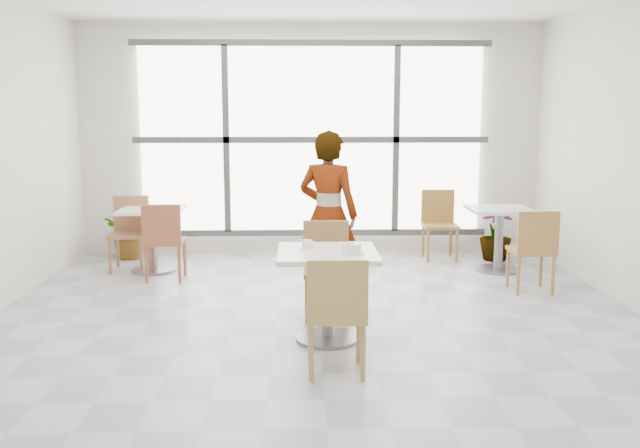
{
  "coord_description": "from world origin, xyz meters",
  "views": [
    {
      "loc": [
        -0.16,
        -5.6,
        1.86
      ],
      "look_at": [
        0.0,
        -0.3,
        1.0
      ],
      "focal_mm": 38.88,
      "sensor_mm": 36.0,
      "label": 1
    }
  ],
  "objects_px": {
    "chair_far": "(326,262)",
    "chair_near": "(337,308)",
    "bg_chair_right_near": "(534,246)",
    "bg_table_right": "(499,230)",
    "plant_left": "(131,230)",
    "oatmeal_bowl": "(351,248)",
    "coffee_cup": "(307,244)",
    "bg_chair_left_far": "(130,228)",
    "main_table": "(327,278)",
    "bg_chair_right_far": "(439,219)",
    "bg_chair_left_near": "(164,237)",
    "plant_right": "(496,233)",
    "person": "(328,214)",
    "bg_table_left": "(152,230)"
  },
  "relations": [
    {
      "from": "bg_chair_right_near",
      "to": "bg_chair_right_far",
      "type": "height_order",
      "value": "same"
    },
    {
      "from": "bg_chair_left_near",
      "to": "plant_left",
      "type": "xyz_separation_m",
      "value": [
        -0.66,
        1.26,
        -0.14
      ]
    },
    {
      "from": "bg_chair_left_near",
      "to": "bg_chair_right_near",
      "type": "xyz_separation_m",
      "value": [
        3.91,
        -0.63,
        0.0
      ]
    },
    {
      "from": "chair_far",
      "to": "chair_near",
      "type": "bearing_deg",
      "value": -89.48
    },
    {
      "from": "chair_far",
      "to": "bg_chair_right_near",
      "type": "distance_m",
      "value": 2.29
    },
    {
      "from": "bg_chair_left_far",
      "to": "chair_near",
      "type": "bearing_deg",
      "value": -56.85
    },
    {
      "from": "main_table",
      "to": "bg_chair_right_far",
      "type": "xyz_separation_m",
      "value": [
        1.56,
        3.21,
        -0.02
      ]
    },
    {
      "from": "bg_chair_left_near",
      "to": "bg_chair_right_near",
      "type": "bearing_deg",
      "value": 170.88
    },
    {
      "from": "plant_right",
      "to": "oatmeal_bowl",
      "type": "bearing_deg",
      "value": -123.23
    },
    {
      "from": "bg_chair_right_far",
      "to": "coffee_cup",
      "type": "bearing_deg",
      "value": -119.19
    },
    {
      "from": "chair_far",
      "to": "oatmeal_bowl",
      "type": "relative_size",
      "value": 4.14
    },
    {
      "from": "coffee_cup",
      "to": "bg_chair_right_near",
      "type": "distance_m",
      "value": 2.7
    },
    {
      "from": "bg_chair_left_near",
      "to": "person",
      "type": "bearing_deg",
      "value": 159.9
    },
    {
      "from": "chair_near",
      "to": "oatmeal_bowl",
      "type": "bearing_deg",
      "value": -102.43
    },
    {
      "from": "chair_far",
      "to": "person",
      "type": "height_order",
      "value": "person"
    },
    {
      "from": "chair_far",
      "to": "bg_table_right",
      "type": "distance_m",
      "value": 2.73
    },
    {
      "from": "bg_table_left",
      "to": "bg_chair_right_far",
      "type": "xyz_separation_m",
      "value": [
        3.51,
        0.64,
        0.01
      ]
    },
    {
      "from": "bg_chair_left_far",
      "to": "bg_chair_right_far",
      "type": "height_order",
      "value": "same"
    },
    {
      "from": "chair_near",
      "to": "oatmeal_bowl",
      "type": "xyz_separation_m",
      "value": [
        0.15,
        0.69,
        0.29
      ]
    },
    {
      "from": "person",
      "to": "bg_table_right",
      "type": "distance_m",
      "value": 2.33
    },
    {
      "from": "bg_table_right",
      "to": "coffee_cup",
      "type": "bearing_deg",
      "value": -134.4
    },
    {
      "from": "chair_far",
      "to": "bg_table_right",
      "type": "xyz_separation_m",
      "value": [
        2.1,
        1.75,
        -0.01
      ]
    },
    {
      "from": "main_table",
      "to": "bg_table_right",
      "type": "distance_m",
      "value": 3.24
    },
    {
      "from": "chair_near",
      "to": "oatmeal_bowl",
      "type": "relative_size",
      "value": 4.14
    },
    {
      "from": "coffee_cup",
      "to": "main_table",
      "type": "bearing_deg",
      "value": -38.6
    },
    {
      "from": "chair_near",
      "to": "bg_chair_left_near",
      "type": "distance_m",
      "value": 3.35
    },
    {
      "from": "bg_table_left",
      "to": "bg_table_right",
      "type": "relative_size",
      "value": 1.0
    },
    {
      "from": "chair_far",
      "to": "bg_chair_right_near",
      "type": "relative_size",
      "value": 1.0
    },
    {
      "from": "bg_table_right",
      "to": "bg_chair_left_near",
      "type": "height_order",
      "value": "bg_chair_left_near"
    },
    {
      "from": "main_table",
      "to": "bg_chair_left_far",
      "type": "xyz_separation_m",
      "value": [
        -2.24,
        2.69,
        -0.02
      ]
    },
    {
      "from": "chair_near",
      "to": "bg_table_left",
      "type": "bearing_deg",
      "value": -59.43
    },
    {
      "from": "coffee_cup",
      "to": "bg_chair_left_far",
      "type": "distance_m",
      "value": 3.31
    },
    {
      "from": "bg_table_right",
      "to": "plant_right",
      "type": "relative_size",
      "value": 1.07
    },
    {
      "from": "chair_near",
      "to": "person",
      "type": "distance_m",
      "value": 2.23
    },
    {
      "from": "chair_near",
      "to": "bg_chair_left_far",
      "type": "distance_m",
      "value": 4.16
    },
    {
      "from": "bg_chair_left_far",
      "to": "bg_chair_left_near",
      "type": "bearing_deg",
      "value": -50.24
    },
    {
      "from": "person",
      "to": "bg_table_left",
      "type": "distance_m",
      "value": 2.35
    },
    {
      "from": "main_table",
      "to": "chair_near",
      "type": "bearing_deg",
      "value": -87.67
    },
    {
      "from": "bg_table_right",
      "to": "bg_chair_right_far",
      "type": "distance_m",
      "value": 0.94
    },
    {
      "from": "chair_far",
      "to": "bg_chair_right_near",
      "type": "height_order",
      "value": "same"
    },
    {
      "from": "plant_left",
      "to": "oatmeal_bowl",
      "type": "bearing_deg",
      "value": -53.15
    },
    {
      "from": "oatmeal_bowl",
      "to": "bg_table_left",
      "type": "distance_m",
      "value": 3.43
    },
    {
      "from": "chair_near",
      "to": "plant_right",
      "type": "xyz_separation_m",
      "value": [
        2.22,
        3.84,
        -0.15
      ]
    },
    {
      "from": "coffee_cup",
      "to": "bg_chair_right_far",
      "type": "distance_m",
      "value": 3.54
    },
    {
      "from": "bg_table_left",
      "to": "plant_left",
      "type": "bearing_deg",
      "value": 119.56
    },
    {
      "from": "chair_far",
      "to": "plant_left",
      "type": "distance_m",
      "value": 3.55
    },
    {
      "from": "bg_table_left",
      "to": "bg_chair_right_near",
      "type": "height_order",
      "value": "bg_chair_right_near"
    },
    {
      "from": "main_table",
      "to": "plant_left",
      "type": "relative_size",
      "value": 1.12
    },
    {
      "from": "coffee_cup",
      "to": "bg_chair_left_near",
      "type": "relative_size",
      "value": 0.18
    },
    {
      "from": "person",
      "to": "bg_chair_right_far",
      "type": "bearing_deg",
      "value": -107.71
    }
  ]
}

